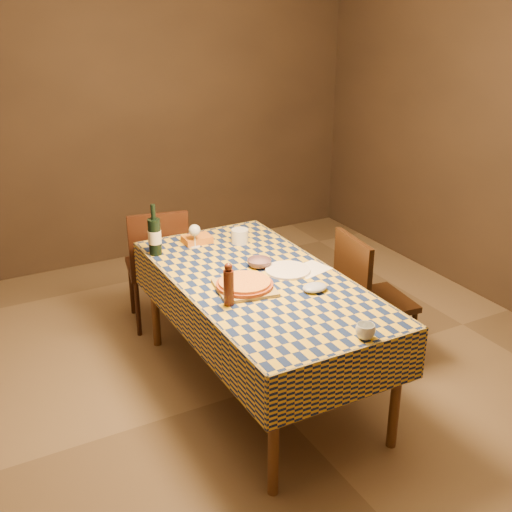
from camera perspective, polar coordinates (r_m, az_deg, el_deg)
name	(u,v)px	position (r m, az deg, el deg)	size (l,w,h in m)	color
room	(260,185)	(3.59, 0.38, 6.36)	(5.00, 5.10, 2.70)	brown
dining_table	(260,291)	(3.83, 0.36, -3.10)	(0.94, 1.84, 0.77)	brown
cutting_board	(245,288)	(3.66, -1.01, -2.83)	(0.32, 0.32, 0.02)	#9F864A
pizza	(245,284)	(3.65, -1.01, -2.47)	(0.38, 0.38, 0.03)	#943C18
pepper_mill	(229,285)	(3.45, -2.44, -2.62)	(0.07, 0.07, 0.25)	#491D11
bowl	(259,263)	(3.95, 0.29, -0.62)	(0.15, 0.15, 0.05)	#684D58
wine_glass	(195,231)	(4.24, -5.48, 2.22)	(0.08, 0.08, 0.16)	silver
wine_bottle	(155,236)	(4.15, -9.00, 1.78)	(0.10, 0.10, 0.34)	black
deli_tub	(240,236)	(4.31, -1.44, 1.78)	(0.11, 0.11, 0.10)	silver
takeout_container	(197,239)	(4.34, -5.26, 1.49)	(0.19, 0.13, 0.05)	#C56B19
white_plate	(288,270)	(3.89, 2.84, -1.28)	(0.27, 0.27, 0.02)	white
tumbler	(365,331)	(3.21, 9.70, -6.63)	(0.10, 0.10, 0.08)	silver
flour_patch	(310,269)	(3.93, 4.78, -1.19)	(0.23, 0.18, 0.00)	white
flour_bag	(315,287)	(3.65, 5.26, -2.80)	(0.15, 0.11, 0.04)	#9DABC9
chair_far	(158,262)	(4.70, -8.71, -0.52)	(0.50, 0.50, 0.93)	black
chair_right	(366,294)	(4.23, 9.77, -3.36)	(0.47, 0.47, 0.93)	black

